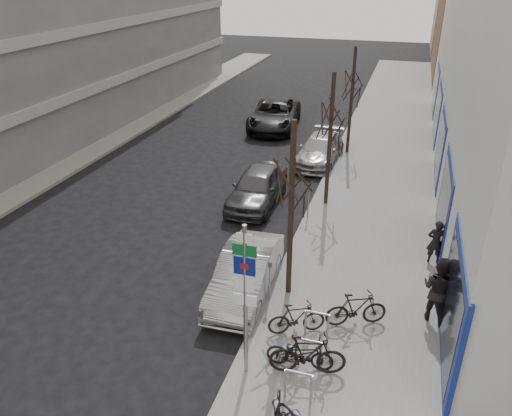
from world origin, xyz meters
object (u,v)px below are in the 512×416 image
Objects in this scene: meter_back at (332,153)px; pedestrian_far at (439,289)px; tree_far at (353,76)px; meter_mid at (308,199)px; bike_near_right at (308,354)px; parked_car_mid at (257,187)px; bike_far_inner at (356,309)px; parked_car_front at (245,273)px; tree_near at (292,170)px; meter_front at (270,276)px; bike_mid_inner at (297,318)px; bike_rack at (308,350)px; tree_mid at (332,109)px; pedestrian_near at (436,242)px; parked_car_back at (320,150)px; lane_car at (274,115)px; highway_sign_pole at (245,294)px; bike_mid_curb at (300,351)px.

meter_back is 11.54m from pedestrian_far.
tree_far reaches higher than meter_mid.
parked_car_mid is at bearing 9.96° from bike_near_right.
parked_car_front is at bearing 54.15° from bike_far_inner.
tree_near is at bearing 9.13° from parked_car_front.
bike_mid_inner is at bearing -48.93° from meter_front.
parked_car_front is 2.14× the size of pedestrian_far.
tree_far reaches higher than bike_rack.
tree_mid reaches higher than pedestrian_near.
meter_mid is 6.49m from bike_far_inner.
tree_far reaches higher than bike_near_right.
tree_far reaches higher than meter_back.
tree_near reaches higher than parked_car_mid.
parked_car_back reaches higher than bike_near_right.
meter_front is at bearing -18.45° from parked_car_front.
bike_mid_inner is at bearing 58.85° from pedestrian_far.
pedestrian_far is at bearing -0.33° from parked_car_front.
pedestrian_near is 0.77× the size of pedestrian_far.
parked_car_back is 0.78× the size of lane_car.
parked_car_mid is (-2.80, -7.09, -3.35)m from tree_far.
meter_front is at bearing 124.51° from bike_rack.
pedestrian_near is (5.40, -8.41, 0.25)m from parked_car_back.
bike_rack is 1.20× the size of bike_near_right.
parked_car_mid is (-4.92, 6.87, 0.08)m from bike_far_inner.
tree_mid and tree_far have the same top height.
tree_near and tree_mid have the same top height.
parked_car_mid is (-4.03, 9.04, 0.03)m from bike_near_right.
bike_rack is at bearing -55.49° from meter_front.
highway_sign_pole reaches higher than meter_mid.
tree_mid is 4.33× the size of meter_mid.
bike_rack is 0.41× the size of tree_far.
parked_car_front is at bearing -87.43° from parked_car_back.
pedestrian_far reaches higher than parked_car_mid.
tree_near is at bearing 13.88° from bike_mid_curb.
tree_near is 6.50m from tree_mid.
pedestrian_far is (9.11, -16.48, 0.33)m from lane_car.
tree_mid reaches higher than pedestrian_far.
meter_mid is at bearing 90.00° from meter_front.
highway_sign_pole is 0.76× the size of tree_near.
meter_mid is at bearing -14.12° from pedestrian_far.
tree_near is at bearing -90.00° from tree_mid.
meter_mid reaches higher than bike_near_right.
meter_mid is at bearing 5.52° from bike_mid_curb.
parked_car_back is 6.22m from lane_car.
pedestrian_near is (4.40, 6.53, -1.54)m from highway_sign_pole.
meter_front is 3.12m from bike_near_right.
tree_far reaches higher than parked_car_back.
tree_near reaches higher than highway_sign_pole.
meter_mid is 0.28× the size of parked_car_back.
meter_front is at bearing 25.64° from bike_mid_curb.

